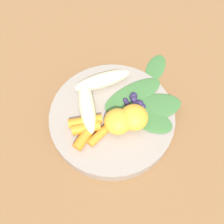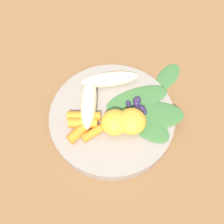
% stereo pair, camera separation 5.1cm
% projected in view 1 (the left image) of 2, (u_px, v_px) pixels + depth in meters
% --- Properties ---
extents(ground_plane, '(2.40, 2.40, 0.00)m').
position_uv_depth(ground_plane, '(112.00, 121.00, 0.55)').
color(ground_plane, brown).
extents(bowl, '(0.25, 0.25, 0.03)m').
position_uv_depth(bowl, '(112.00, 118.00, 0.54)').
color(bowl, gray).
rests_on(bowl, ground_plane).
extents(banana_peeled_left, '(0.08, 0.12, 0.03)m').
position_uv_depth(banana_peeled_left, '(87.00, 106.00, 0.52)').
color(banana_peeled_left, beige).
rests_on(banana_peeled_left, bowl).
extents(banana_peeled_right, '(0.12, 0.06, 0.03)m').
position_uv_depth(banana_peeled_right, '(103.00, 80.00, 0.54)').
color(banana_peeled_right, beige).
rests_on(banana_peeled_right, bowl).
extents(orange_segment_near, '(0.05, 0.05, 0.04)m').
position_uv_depth(orange_segment_near, '(134.00, 117.00, 0.50)').
color(orange_segment_near, '#F4A833').
rests_on(orange_segment_near, bowl).
extents(orange_segment_far, '(0.05, 0.05, 0.04)m').
position_uv_depth(orange_segment_far, '(118.00, 121.00, 0.49)').
color(orange_segment_far, '#F4A833').
rests_on(orange_segment_far, bowl).
extents(carrot_front, '(0.07, 0.04, 0.02)m').
position_uv_depth(carrot_front, '(85.00, 121.00, 0.51)').
color(carrot_front, orange).
rests_on(carrot_front, bowl).
extents(carrot_mid_left, '(0.06, 0.04, 0.02)m').
position_uv_depth(carrot_mid_left, '(87.00, 129.00, 0.50)').
color(carrot_mid_left, orange).
rests_on(carrot_mid_left, bowl).
extents(carrot_mid_right, '(0.07, 0.04, 0.02)m').
position_uv_depth(carrot_mid_right, '(87.00, 134.00, 0.49)').
color(carrot_mid_right, orange).
rests_on(carrot_mid_right, bowl).
extents(carrot_rear, '(0.06, 0.03, 0.02)m').
position_uv_depth(carrot_rear, '(100.00, 134.00, 0.49)').
color(carrot_rear, orange).
rests_on(carrot_rear, bowl).
extents(blueberry_pile, '(0.03, 0.04, 0.01)m').
position_uv_depth(blueberry_pile, '(134.00, 101.00, 0.53)').
color(blueberry_pile, '#2D234C').
rests_on(blueberry_pile, bowl).
extents(coconut_shred_patch, '(0.05, 0.05, 0.00)m').
position_uv_depth(coconut_shred_patch, '(137.00, 111.00, 0.53)').
color(coconut_shred_patch, white).
rests_on(coconut_shred_patch, bowl).
extents(kale_leaf_left, '(0.09, 0.11, 0.01)m').
position_uv_depth(kale_leaf_left, '(149.00, 119.00, 0.52)').
color(kale_leaf_left, '#3D7038').
rests_on(kale_leaf_left, bowl).
extents(kale_leaf_right, '(0.14, 0.10, 0.01)m').
position_uv_depth(kale_leaf_right, '(151.00, 107.00, 0.53)').
color(kale_leaf_right, '#3D7038').
rests_on(kale_leaf_right, bowl).
extents(kale_leaf_rear, '(0.13, 0.06, 0.01)m').
position_uv_depth(kale_leaf_rear, '(133.00, 95.00, 0.54)').
color(kale_leaf_rear, '#3D7038').
rests_on(kale_leaf_rear, bowl).
extents(kale_leaf_stray, '(0.09, 0.08, 0.01)m').
position_uv_depth(kale_leaf_stray, '(156.00, 67.00, 0.61)').
color(kale_leaf_stray, '#3D7038').
rests_on(kale_leaf_stray, ground_plane).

